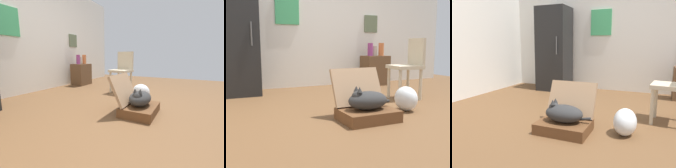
{
  "view_description": "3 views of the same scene",
  "coord_description": "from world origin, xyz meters",
  "views": [
    {
      "loc": [
        -2.1,
        -0.88,
        0.76
      ],
      "look_at": [
        -0.25,
        0.08,
        0.4
      ],
      "focal_mm": 24.45,
      "sensor_mm": 36.0,
      "label": 1
    },
    {
      "loc": [
        -1.54,
        -2.59,
        0.78
      ],
      "look_at": [
        -0.25,
        0.24,
        0.32
      ],
      "focal_mm": 41.94,
      "sensor_mm": 36.0,
      "label": 2
    },
    {
      "loc": [
        0.74,
        -2.43,
        0.97
      ],
      "look_at": [
        -0.25,
        -0.1,
        0.51
      ],
      "focal_mm": 34.78,
      "sensor_mm": 36.0,
      "label": 3
    }
  ],
  "objects": [
    {
      "name": "ground_plane",
      "position": [
        0.0,
        0.0,
        0.0
      ],
      "size": [
        7.68,
        7.68,
        0.0
      ],
      "primitive_type": "plane",
      "color": "brown",
      "rests_on": "ground"
    },
    {
      "name": "wall_back",
      "position": [
        0.0,
        2.26,
        1.3
      ],
      "size": [
        6.4,
        0.15,
        2.6
      ],
      "color": "silver",
      "rests_on": "ground"
    },
    {
      "name": "suitcase_base",
      "position": [
        -0.16,
        -0.3,
        0.06
      ],
      "size": [
        0.58,
        0.43,
        0.12
      ],
      "primitive_type": "cube",
      "color": "brown",
      "rests_on": "ground"
    },
    {
      "name": "suitcase_lid",
      "position": [
        -0.16,
        -0.06,
        0.33
      ],
      "size": [
        0.58,
        0.22,
        0.41
      ],
      "primitive_type": "cube",
      "rotation": [
        1.13,
        0.0,
        0.0
      ],
      "color": "#9B7756",
      "rests_on": "suitcase_base"
    },
    {
      "name": "cat",
      "position": [
        -0.17,
        -0.3,
        0.22
      ],
      "size": [
        0.51,
        0.28,
        0.25
      ],
      "color": "#2D2D2D",
      "rests_on": "suitcase_base"
    },
    {
      "name": "plastic_bag_white",
      "position": [
        0.48,
        -0.12,
        0.15
      ],
      "size": [
        0.25,
        0.31,
        0.3
      ],
      "primitive_type": "ellipsoid",
      "color": "silver",
      "rests_on": "ground"
    },
    {
      "name": "side_table",
      "position": [
        1.3,
        1.85,
        0.29
      ],
      "size": [
        0.49,
        0.37,
        0.58
      ],
      "primitive_type": "cube",
      "color": "brown",
      "rests_on": "ground"
    },
    {
      "name": "vase_tall",
      "position": [
        1.17,
        1.84,
        0.7
      ],
      "size": [
        0.1,
        0.1,
        0.25
      ],
      "primitive_type": "cylinder",
      "color": "#8C387A",
      "rests_on": "side_table"
    },
    {
      "name": "vase_short",
      "position": [
        1.42,
        1.83,
        0.71
      ],
      "size": [
        0.11,
        0.11,
        0.25
      ],
      "primitive_type": "cylinder",
      "color": "#CC6B38",
      "rests_on": "side_table"
    },
    {
      "name": "vase_round",
      "position": [
        1.3,
        1.88,
        0.68
      ],
      "size": [
        0.09,
        0.09,
        0.19
      ],
      "primitive_type": "cylinder",
      "color": "#B7AD99",
      "rests_on": "side_table"
    },
    {
      "name": "chair",
      "position": [
        0.98,
        0.46,
        0.5
      ],
      "size": [
        0.46,
        0.45,
        0.89
      ],
      "rotation": [
        0.0,
        0.0,
        -1.69
      ],
      "color": "beige",
      "rests_on": "ground"
    }
  ]
}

